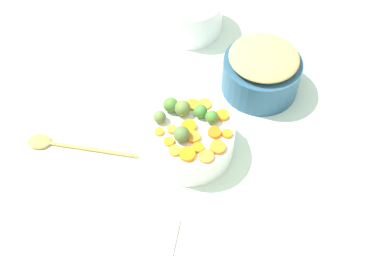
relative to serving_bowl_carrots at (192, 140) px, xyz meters
The scene contains 28 objects.
tabletop 0.07m from the serving_bowl_carrots, behind, with size 2.40×2.40×0.02m, color silver.
serving_bowl_carrots is the anchor object (origin of this frame).
metal_pot 0.30m from the serving_bowl_carrots, 118.88° to the left, with size 0.23×0.23×0.11m, color #295272.
stuffing_mound 0.31m from the serving_bowl_carrots, 118.88° to the left, with size 0.20×0.20×0.03m, color tan.
carrot_slice_0 0.09m from the serving_bowl_carrots, 27.89° to the right, with size 0.04×0.04×0.01m, color orange.
carrot_slice_1 0.07m from the serving_bowl_carrots, 109.31° to the right, with size 0.03×0.03×0.01m, color orange.
carrot_slice_2 0.10m from the serving_bowl_carrots, 29.45° to the left, with size 0.04×0.04×0.01m, color orange.
carrot_slice_3 0.08m from the serving_bowl_carrots, ahead, with size 0.03×0.03×0.01m, color orange.
carrot_slice_4 0.10m from the serving_bowl_carrots, ahead, with size 0.04×0.04×0.01m, color orange.
carrot_slice_5 0.10m from the serving_bowl_carrots, 159.94° to the left, with size 0.04×0.04×0.01m, color orange.
carrot_slice_6 0.06m from the serving_bowl_carrots, ahead, with size 0.03×0.03×0.01m, color orange.
carrot_slice_7 0.10m from the serving_bowl_carrots, 100.56° to the left, with size 0.03×0.03×0.01m, color orange.
carrot_slice_8 0.05m from the serving_bowl_carrots, behind, with size 0.04×0.04×0.01m, color orange.
carrot_slice_9 0.08m from the serving_bowl_carrots, 60.25° to the left, with size 0.03×0.03×0.01m, color orange.
carrot_slice_10 0.08m from the serving_bowl_carrots, 76.36° to the right, with size 0.03×0.03×0.01m, color orange.
carrot_slice_11 0.10m from the serving_bowl_carrots, 104.40° to the right, with size 0.02×0.02×0.01m, color orange.
carrot_slice_12 0.09m from the serving_bowl_carrots, 52.71° to the right, with size 0.03×0.03×0.01m, color orange.
carrot_slice_13 0.10m from the serving_bowl_carrots, 139.10° to the left, with size 0.04×0.04×0.01m, color orange.
carrot_slice_14 0.10m from the serving_bowl_carrots, 61.80° to the left, with size 0.03×0.03×0.01m, color orange.
brussels_sprout_0 0.09m from the serving_bowl_carrots, behind, with size 0.04×0.04×0.04m, color olive.
brussels_sprout_1 0.09m from the serving_bowl_carrots, 101.32° to the left, with size 0.03×0.03×0.03m, color #467E2E.
brussels_sprout_2 0.08m from the serving_bowl_carrots, 134.75° to the left, with size 0.04×0.04×0.04m, color #438033.
brussels_sprout_3 0.11m from the serving_bowl_carrots, 160.14° to the right, with size 0.04×0.04×0.04m, color #4D7E34.
brussels_sprout_4 0.11m from the serving_bowl_carrots, 129.56° to the right, with size 0.03×0.03×0.03m, color #5F7A40.
brussels_sprout_5 0.08m from the serving_bowl_carrots, 62.82° to the right, with size 0.04×0.04×0.04m, color #557037.
wooden_spoon 0.37m from the serving_bowl_carrots, 111.64° to the right, with size 0.18×0.29×0.01m.
casserole_dish 0.50m from the serving_bowl_carrots, 161.45° to the left, with size 0.21×0.21×0.12m, color white.
dish_towel 0.30m from the serving_bowl_carrots, 43.35° to the right, with size 0.16×0.16×0.01m, color silver.
Camera 1 is at (0.65, -0.21, 1.00)m, focal length 40.33 mm.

